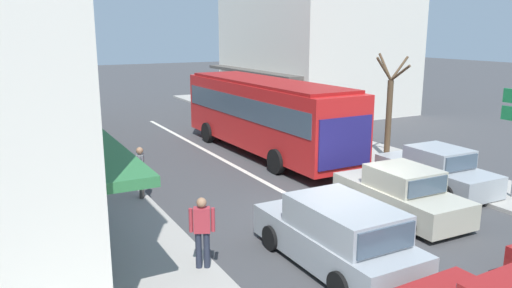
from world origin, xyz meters
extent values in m
plane|color=#3F3F42|center=(0.00, 0.00, 0.00)|extent=(140.00, 140.00, 0.00)
cube|color=silver|center=(0.00, 4.00, 0.00)|extent=(0.20, 28.00, 0.01)
cube|color=#A39E96|center=(-6.80, 6.00, 0.07)|extent=(5.20, 44.00, 0.14)
cube|color=#A39E96|center=(6.20, 6.00, 0.06)|extent=(2.80, 44.00, 0.12)
cube|color=#2D703D|center=(-6.39, 1.38, 2.70)|extent=(1.10, 8.06, 0.20)
cube|color=#425160|center=(-6.81, 1.38, 1.40)|extent=(0.06, 7.01, 1.80)
cube|color=gold|center=(-6.15, 10.29, 2.70)|extent=(1.10, 7.86, 0.20)
cube|color=#425160|center=(-6.57, 10.29, 1.40)|extent=(0.06, 6.84, 1.80)
cube|color=#2D703D|center=(-5.93, 19.51, 2.70)|extent=(1.10, 8.44, 0.20)
cube|color=#425160|center=(-6.35, 19.51, 1.40)|extent=(0.06, 7.34, 1.80)
cube|color=silver|center=(11.50, 17.96, 4.88)|extent=(8.69, 12.02, 9.77)
cube|color=#4C4742|center=(6.71, 17.96, 2.70)|extent=(1.10, 11.06, 0.20)
cube|color=#425160|center=(7.13, 17.96, 1.40)|extent=(0.06, 9.62, 1.80)
cube|color=red|center=(2.09, 7.78, 1.76)|extent=(2.74, 10.85, 2.70)
cube|color=#425160|center=(2.09, 7.78, 2.16)|extent=(2.77, 10.42, 0.90)
cube|color=navy|center=(2.21, 2.35, 1.56)|extent=(2.25, 0.11, 1.76)
cube|color=maroon|center=(2.09, 7.78, 3.17)|extent=(2.60, 9.99, 0.12)
cylinder|color=black|center=(0.76, 11.10, 0.48)|extent=(0.28, 0.97, 0.96)
cylinder|color=black|center=(3.26, 11.16, 0.48)|extent=(0.28, 0.97, 0.96)
cylinder|color=black|center=(0.90, 4.79, 0.48)|extent=(0.28, 0.97, 0.96)
cylinder|color=black|center=(3.40, 4.84, 0.48)|extent=(0.28, 0.97, 0.96)
cube|color=#B7B29E|center=(1.88, -0.64, 0.51)|extent=(1.79, 4.23, 0.72)
cube|color=#B7B29E|center=(1.88, -0.74, 1.17)|extent=(1.59, 1.83, 0.60)
cube|color=#425160|center=(1.90, 0.18, 1.17)|extent=(1.44, 0.09, 0.51)
cube|color=#425160|center=(1.87, -1.66, 1.17)|extent=(1.40, 0.09, 0.48)
cylinder|color=black|center=(1.05, 0.63, 0.31)|extent=(0.19, 0.62, 0.62)
cylinder|color=black|center=(2.77, 0.60, 0.31)|extent=(0.19, 0.62, 0.62)
cylinder|color=black|center=(1.00, -1.89, 0.31)|extent=(0.19, 0.62, 0.62)
cylinder|color=black|center=(2.72, -1.92, 0.31)|extent=(0.19, 0.62, 0.62)
cube|color=#9EA3A8|center=(-1.70, -2.27, 0.52)|extent=(1.79, 4.51, 0.76)
cube|color=#9EA3A8|center=(-1.70, -2.62, 1.24)|extent=(1.66, 2.61, 0.68)
cube|color=#425160|center=(-1.71, -1.30, 1.24)|extent=(1.51, 0.07, 0.58)
cube|color=#425160|center=(-1.69, -3.94, 1.24)|extent=(1.48, 0.07, 0.54)
cylinder|color=black|center=(-2.59, -0.93, 0.31)|extent=(0.18, 0.62, 0.62)
cylinder|color=black|center=(-0.83, -0.92, 0.31)|extent=(0.18, 0.62, 0.62)
cylinder|color=black|center=(-2.57, -3.63, 0.31)|extent=(0.18, 0.62, 0.62)
cylinder|color=black|center=(-0.81, -3.62, 0.31)|extent=(0.18, 0.62, 0.62)
cube|color=#9EA3A8|center=(4.73, 0.63, 0.51)|extent=(1.79, 4.23, 0.72)
cube|color=#9EA3A8|center=(4.73, 0.53, 1.17)|extent=(1.59, 1.83, 0.60)
cube|color=#425160|center=(4.75, 1.45, 1.17)|extent=(1.44, 0.08, 0.51)
cube|color=#425160|center=(4.72, -0.39, 1.17)|extent=(1.40, 0.08, 0.48)
cylinder|color=black|center=(3.90, 1.91, 0.31)|extent=(0.19, 0.62, 0.62)
cylinder|color=black|center=(5.62, 1.88, 0.31)|extent=(0.19, 0.62, 0.62)
cylinder|color=black|center=(3.85, -0.61, 0.31)|extent=(0.19, 0.62, 0.62)
cylinder|color=black|center=(5.57, -0.64, 0.31)|extent=(0.19, 0.62, 0.62)
cylinder|color=gray|center=(-4.29, 19.14, 2.10)|extent=(0.12, 0.12, 4.20)
cube|color=black|center=(-4.29, 19.14, 3.85)|extent=(0.24, 0.24, 0.68)
sphere|color=red|center=(-4.15, 19.14, 4.08)|extent=(0.13, 0.13, 0.13)
sphere|color=black|center=(-4.15, 19.14, 3.86)|extent=(0.13, 0.13, 0.13)
sphere|color=black|center=(-4.15, 19.14, 3.64)|extent=(0.13, 0.13, 0.13)
cylinder|color=brown|center=(6.02, 4.40, 1.66)|extent=(0.24, 0.24, 3.33)
cylinder|color=brown|center=(6.02, 4.77, 3.84)|extent=(0.10, 0.83, 1.09)
cylinder|color=brown|center=(6.44, 4.40, 3.79)|extent=(0.91, 0.10, 0.98)
cylinder|color=brown|center=(6.02, 3.91, 3.65)|extent=(0.10, 1.03, 0.73)
cylinder|color=brown|center=(5.63, 4.40, 3.79)|extent=(0.86, 0.10, 0.99)
cylinder|color=#4C4742|center=(-4.39, 4.17, 0.56)|extent=(0.14, 0.14, 0.84)
cylinder|color=#4C4742|center=(-4.45, 4.00, 0.56)|extent=(0.14, 0.14, 0.84)
cube|color=slate|center=(-4.42, 4.08, 1.26)|extent=(0.33, 0.41, 0.56)
sphere|color=#9E7051|center=(-4.42, 4.08, 1.66)|extent=(0.22, 0.22, 0.22)
cylinder|color=slate|center=(-4.34, 4.31, 1.26)|extent=(0.09, 0.09, 0.54)
cylinder|color=slate|center=(-4.50, 3.86, 1.26)|extent=(0.09, 0.09, 0.54)
cube|color=black|center=(-4.51, 3.78, 1.08)|extent=(0.26, 0.17, 0.22)
cylinder|color=#232838|center=(-4.45, -1.31, 0.56)|extent=(0.14, 0.14, 0.84)
cylinder|color=#232838|center=(-4.62, -1.23, 0.56)|extent=(0.14, 0.14, 0.84)
cube|color=#A82D38|center=(-4.53, -1.27, 1.26)|extent=(0.42, 0.35, 0.56)
sphere|color=#9E7051|center=(-4.53, -1.27, 1.66)|extent=(0.22, 0.22, 0.22)
cylinder|color=#A82D38|center=(-4.32, -1.37, 1.26)|extent=(0.09, 0.09, 0.54)
cylinder|color=#A82D38|center=(-4.75, -1.17, 1.26)|extent=(0.09, 0.09, 0.54)
camera|label=1|loc=(-8.32, -10.84, 5.29)|focal=35.00mm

